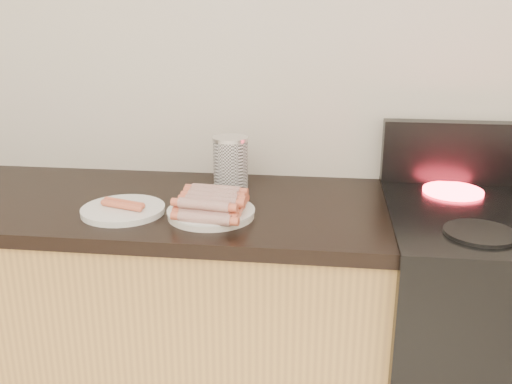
# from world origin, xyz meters

# --- Properties ---
(wall_back) EXTENTS (4.00, 0.04, 2.60)m
(wall_back) POSITION_xyz_m (0.00, 2.00, 1.30)
(wall_back) COLOR silver
(wall_back) RESTS_ON ground
(cabinet_base) EXTENTS (2.20, 0.59, 0.86)m
(cabinet_base) POSITION_xyz_m (-0.70, 1.69, 0.43)
(cabinet_base) COLOR #AB8040
(cabinet_base) RESTS_ON floor
(counter_slab) EXTENTS (2.20, 0.62, 0.04)m
(counter_slab) POSITION_xyz_m (-0.70, 1.69, 0.88)
(counter_slab) COLOR black
(counter_slab) RESTS_ON cabinet_base
(stove) EXTENTS (0.76, 0.65, 0.91)m
(stove) POSITION_xyz_m (0.78, 1.68, 0.46)
(stove) COLOR black
(stove) RESTS_ON floor
(stove_panel) EXTENTS (0.76, 0.06, 0.20)m
(stove_panel) POSITION_xyz_m (0.78, 1.96, 1.01)
(stove_panel) COLOR black
(stove_panel) RESTS_ON stove
(burner_near_left) EXTENTS (0.18, 0.18, 0.01)m
(burner_near_left) POSITION_xyz_m (0.61, 1.51, 0.92)
(burner_near_left) COLOR black
(burner_near_left) RESTS_ON stove
(burner_far_left) EXTENTS (0.18, 0.18, 0.01)m
(burner_far_left) POSITION_xyz_m (0.61, 1.84, 0.92)
(burner_far_left) COLOR #FF1E2D
(burner_far_left) RESTS_ON stove
(main_plate) EXTENTS (0.27, 0.27, 0.02)m
(main_plate) POSITION_xyz_m (-0.09, 1.58, 0.91)
(main_plate) COLOR white
(main_plate) RESTS_ON counter_slab
(side_plate) EXTENTS (0.29, 0.29, 0.02)m
(side_plate) POSITION_xyz_m (-0.34, 1.57, 0.91)
(side_plate) COLOR white
(side_plate) RESTS_ON counter_slab
(hotdog_pile) EXTENTS (0.14, 0.25, 0.06)m
(hotdog_pile) POSITION_xyz_m (-0.09, 1.58, 0.94)
(hotdog_pile) COLOR #A03538
(hotdog_pile) RESTS_ON main_plate
(plain_sausages) EXTENTS (0.12, 0.08, 0.02)m
(plain_sausages) POSITION_xyz_m (-0.34, 1.57, 0.93)
(plain_sausages) COLOR #CA7338
(plain_sausages) RESTS_ON side_plate
(canister) EXTENTS (0.11, 0.11, 0.17)m
(canister) POSITION_xyz_m (-0.08, 1.82, 0.99)
(canister) COLOR white
(canister) RESTS_ON counter_slab
(mug) EXTENTS (0.09, 0.09, 0.10)m
(mug) POSITION_xyz_m (-0.10, 1.89, 0.95)
(mug) COLOR silver
(mug) RESTS_ON counter_slab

